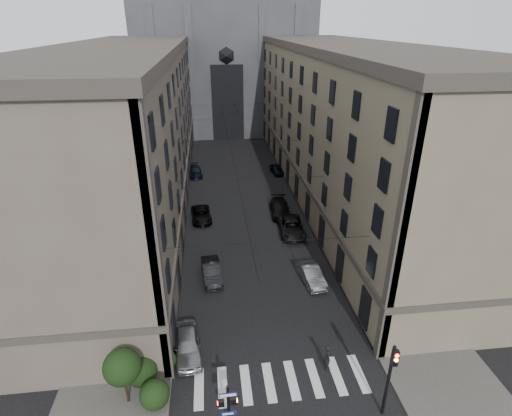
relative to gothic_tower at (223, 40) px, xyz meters
name	(u,v)px	position (x,y,z in m)	size (l,w,h in m)	color
sidewalk_left	(161,198)	(-10.50, -38.96, -17.72)	(7.00, 80.00, 0.15)	#383533
sidewalk_right	(317,190)	(10.50, -38.96, -17.72)	(7.00, 80.00, 0.15)	#383533
zebra_crossing	(281,381)	(0.00, -69.96, -17.79)	(11.00, 3.20, 0.01)	beige
building_left	(129,129)	(-13.44, -38.96, -8.45)	(13.60, 60.60, 18.85)	#52483F
building_right	(344,123)	(13.44, -38.96, -8.45)	(13.60, 60.60, 18.85)	brown
gothic_tower	(223,40)	(0.00, 0.00, 0.00)	(35.00, 23.00, 58.00)	#2D2D33
pedestrian_signal_left	(228,409)	(-3.51, -73.46, -15.48)	(1.02, 0.38, 4.00)	black
traffic_light_right	(390,373)	(5.60, -73.04, -14.51)	(0.34, 0.50, 5.20)	black
shrub_cluster	(140,373)	(-8.72, -69.95, -16.00)	(3.90, 4.40, 3.90)	black
tram_wires	(240,143)	(0.00, -39.33, -10.55)	(14.00, 60.00, 0.43)	black
car_left_near	(188,345)	(-6.02, -66.82, -17.02)	(1.84, 4.56, 1.56)	gray
car_left_midnear	(212,271)	(-4.20, -57.97, -17.04)	(1.60, 4.57, 1.51)	black
car_left_midfar	(201,215)	(-5.20, -46.00, -17.13)	(2.23, 4.83, 1.34)	black
car_left_far	(195,171)	(-6.20, -30.90, -17.12)	(1.90, 4.68, 1.36)	black
car_right_near	(311,274)	(4.55, -59.41, -17.06)	(1.55, 4.45, 1.47)	slate
car_right_midnear	(291,227)	(4.61, -50.48, -17.02)	(2.58, 5.59, 1.55)	black
car_right_midfar	(280,208)	(4.20, -45.56, -17.02)	(2.17, 5.34, 1.55)	black
car_right_far	(277,169)	(6.20, -31.44, -17.14)	(1.56, 3.88, 1.32)	black
pedestrian	(327,357)	(3.24, -69.29, -16.82)	(0.71, 0.47, 1.95)	black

